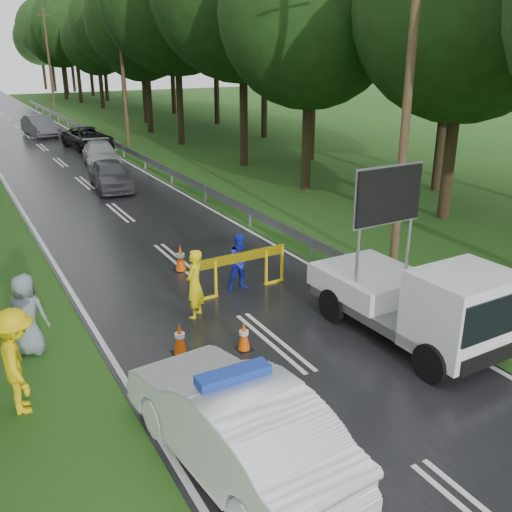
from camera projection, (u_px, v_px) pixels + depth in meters
ground at (273, 342)px, 12.63m from camera, size 160.00×160.00×0.00m
road at (42, 147)px, 37.34m from camera, size 7.00×140.00×0.02m
guardrail at (99, 136)px, 38.55m from camera, size 0.12×60.06×0.70m
utility_pole_near at (408, 91)px, 14.89m from camera, size 1.40×0.24×10.00m
utility_pole_mid at (123, 66)px, 36.30m from camera, size 1.40×0.24×10.00m
utility_pole_far at (49, 59)px, 57.72m from camera, size 1.40×0.24×10.00m
police_sedan at (234, 423)px, 8.67m from camera, size 2.11×4.77×1.68m
work_truck at (419, 300)px, 12.30m from camera, size 2.23×4.72×3.70m
barrier at (241, 262)px, 14.97m from camera, size 2.68×0.19×1.11m
officer at (194, 284)px, 13.53m from camera, size 0.73×0.73×1.71m
civilian at (241, 262)px, 15.11m from camera, size 0.78×0.62×1.58m
bystander_left at (18, 361)px, 9.95m from camera, size 0.74×1.28×1.97m
bystander_right at (27, 315)px, 11.90m from camera, size 1.04×0.95×1.78m
queue_car_first at (110, 175)px, 26.02m from camera, size 2.01×4.15×1.37m
queue_car_second at (101, 154)px, 31.47m from camera, size 2.34×4.56×1.27m
queue_car_third at (88, 138)px, 36.72m from camera, size 2.71×5.04×1.34m
queue_car_fourth at (40, 126)px, 41.82m from camera, size 2.14×4.76×1.52m
cone_near_left at (247, 487)px, 7.96m from camera, size 0.35×0.35×0.73m
cone_center at (244, 336)px, 12.18m from camera, size 0.33×0.33×0.70m
cone_far at (180, 258)px, 16.52m from camera, size 0.38×0.38×0.81m
cone_left_mid at (180, 339)px, 12.02m from camera, size 0.35×0.35×0.74m
cone_right at (358, 275)px, 15.31m from camera, size 0.39×0.39×0.82m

